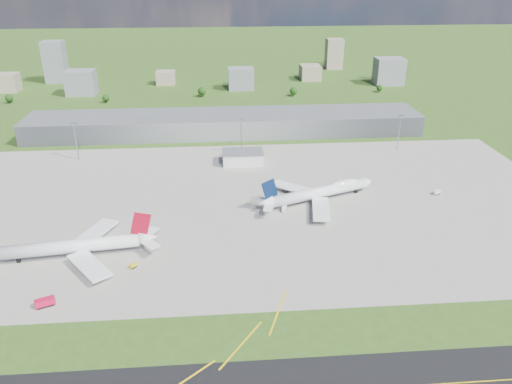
{
  "coord_description": "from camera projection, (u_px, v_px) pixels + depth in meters",
  "views": [
    {
      "loc": [
        -5.76,
        -207.72,
        122.18
      ],
      "look_at": [
        13.65,
        34.85,
        9.0
      ],
      "focal_mm": 35.0,
      "sensor_mm": 36.0,
      "label": 1
    }
  ],
  "objects": [
    {
      "name": "airliner_blue_quad",
      "position": [
        320.0,
        192.0,
        276.89
      ],
      "size": [
        70.54,
        53.83,
        19.15
      ],
      "rotation": [
        0.0,
        0.0,
        0.36
      ],
      "color": "white",
      "rests_on": "ground"
    },
    {
      "name": "tree_e",
      "position": [
        294.0,
        91.0,
        490.98
      ],
      "size": [
        7.65,
        7.65,
        9.35
      ],
      "color": "#382314",
      "rests_on": "ground"
    },
    {
      "name": "bldg_w",
      "position": [
        81.0,
        83.0,
        495.65
      ],
      "size": [
        28.0,
        22.0,
        24.0
      ],
      "primitive_type": "cube",
      "color": "slate",
      "rests_on": "ground"
    },
    {
      "name": "bldg_e",
      "position": [
        389.0,
        71.0,
        536.02
      ],
      "size": [
        30.0,
        22.0,
        28.0
      ],
      "primitive_type": "cube",
      "color": "slate",
      "rests_on": "ground"
    },
    {
      "name": "ops_building",
      "position": [
        243.0,
        158.0,
        329.1
      ],
      "size": [
        26.0,
        16.0,
        8.0
      ],
      "primitive_type": "cube",
      "color": "silver",
      "rests_on": "ground"
    },
    {
      "name": "bldg_ce",
      "position": [
        310.0,
        72.0,
        559.88
      ],
      "size": [
        22.0,
        24.0,
        16.0
      ],
      "primitive_type": "cube",
      "color": "gray",
      "rests_on": "ground"
    },
    {
      "name": "mast_west",
      "position": [
        75.0,
        135.0,
        328.93
      ],
      "size": [
        3.5,
        2.0,
        25.9
      ],
      "color": "gray",
      "rests_on": "ground"
    },
    {
      "name": "bldg_tall_e",
      "position": [
        334.0,
        54.0,
        612.79
      ],
      "size": [
        20.0,
        18.0,
        36.0
      ],
      "primitive_type": "cube",
      "color": "gray",
      "rests_on": "ground"
    },
    {
      "name": "bldg_c",
      "position": [
        241.0,
        79.0,
        516.68
      ],
      "size": [
        26.0,
        20.0,
        22.0
      ],
      "primitive_type": "cube",
      "color": "slate",
      "rests_on": "ground"
    },
    {
      "name": "tree_far_w",
      "position": [
        9.0,
        98.0,
        467.07
      ],
      "size": [
        7.2,
        7.2,
        8.8
      ],
      "color": "#382314",
      "rests_on": "ground"
    },
    {
      "name": "tug_yellow",
      "position": [
        133.0,
        266.0,
        217.98
      ],
      "size": [
        3.73,
        3.76,
        1.7
      ],
      "rotation": [
        0.0,
        0.0,
        0.8
      ],
      "color": "#CFBC0C",
      "rests_on": "ground"
    },
    {
      "name": "airliner_red_twin",
      "position": [
        78.0,
        246.0,
        224.43
      ],
      "size": [
        72.55,
        56.19,
        19.91
      ],
      "rotation": [
        0.0,
        0.0,
        3.26
      ],
      "color": "white",
      "rests_on": "ground"
    },
    {
      "name": "fire_truck",
      "position": [
        45.0,
        303.0,
        193.38
      ],
      "size": [
        7.91,
        5.54,
        3.32
      ],
      "rotation": [
        0.0,
        0.0,
        0.41
      ],
      "color": "red",
      "rests_on": "ground"
    },
    {
      "name": "bldg_tall_w",
      "position": [
        55.0,
        62.0,
        542.77
      ],
      "size": [
        22.0,
        20.0,
        44.0
      ],
      "primitive_type": "cube",
      "color": "slate",
      "rests_on": "ground"
    },
    {
      "name": "tree_far_e",
      "position": [
        380.0,
        88.0,
        506.93
      ],
      "size": [
        6.3,
        6.3,
        7.7
      ],
      "color": "#382314",
      "rests_on": "ground"
    },
    {
      "name": "apron",
      "position": [
        249.0,
        203.0,
        276.54
      ],
      "size": [
        360.0,
        190.0,
        0.08
      ],
      "primitive_type": "cube",
      "color": "gray",
      "rests_on": "ground"
    },
    {
      "name": "tree_w",
      "position": [
        106.0,
        98.0,
        469.2
      ],
      "size": [
        6.75,
        6.75,
        8.25
      ],
      "color": "#382314",
      "rests_on": "ground"
    },
    {
      "name": "mast_center",
      "position": [
        241.0,
        131.0,
        336.88
      ],
      "size": [
        3.5,
        2.0,
        25.9
      ],
      "color": "gray",
      "rests_on": "ground"
    },
    {
      "name": "van_white_near",
      "position": [
        284.0,
        209.0,
        266.94
      ],
      "size": [
        3.33,
        5.63,
        2.67
      ],
      "rotation": [
        0.0,
        0.0,
        1.37
      ],
      "color": "silver",
      "rests_on": "ground"
    },
    {
      "name": "van_white_far",
      "position": [
        437.0,
        193.0,
        286.17
      ],
      "size": [
        5.0,
        4.23,
        2.38
      ],
      "rotation": [
        0.0,
        0.0,
        0.56
      ],
      "color": "silver",
      "rests_on": "ground"
    },
    {
      "name": "bldg_cw",
      "position": [
        166.0,
        78.0,
        539.7
      ],
      "size": [
        20.0,
        18.0,
        14.0
      ],
      "primitive_type": "cube",
      "color": "gray",
      "rests_on": "ground"
    },
    {
      "name": "tree_c",
      "position": [
        202.0,
        91.0,
        488.85
      ],
      "size": [
        8.1,
        8.1,
        9.9
      ],
      "color": "#382314",
      "rests_on": "ground"
    },
    {
      "name": "terminal",
      "position": [
        225.0,
        124.0,
        385.65
      ],
      "size": [
        300.0,
        42.0,
        15.0
      ],
      "primitive_type": "cube",
      "color": "slate",
      "rests_on": "ground"
    },
    {
      "name": "mast_east",
      "position": [
        400.0,
        127.0,
        344.83
      ],
      "size": [
        3.5,
        2.0,
        25.9
      ],
      "color": "gray",
      "rests_on": "ground"
    },
    {
      "name": "ground",
      "position": [
        226.0,
        139.0,
        375.26
      ],
      "size": [
        1400.0,
        1400.0,
        0.0
      ],
      "primitive_type": "plane",
      "color": "#324F18",
      "rests_on": "ground"
    },
    {
      "name": "bldg_far_w",
      "position": [
        6.0,
        83.0,
        509.21
      ],
      "size": [
        24.0,
        20.0,
        18.0
      ],
      "primitive_type": "cube",
      "color": "gray",
      "rests_on": "ground"
    }
  ]
}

